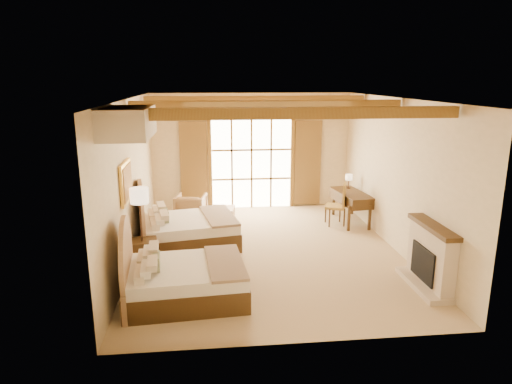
{
  "coord_description": "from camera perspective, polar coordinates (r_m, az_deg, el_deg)",
  "views": [
    {
      "loc": [
        -1.21,
        -9.06,
        3.61
      ],
      "look_at": [
        -0.22,
        0.2,
        1.26
      ],
      "focal_mm": 32.0,
      "sensor_mm": 36.0,
      "label": 1
    }
  ],
  "objects": [
    {
      "name": "desk_chair",
      "position": [
        11.63,
        9.97,
        -2.44
      ],
      "size": [
        0.62,
        0.6,
        1.07
      ],
      "rotation": [
        0.0,
        0.0,
        -0.37
      ],
      "color": "olive",
      "rests_on": "floor"
    },
    {
      "name": "french_doors",
      "position": [
        12.78,
        -0.56,
        3.51
      ],
      "size": [
        3.95,
        0.08,
        2.6
      ],
      "color": "white",
      "rests_on": "ground"
    },
    {
      "name": "bed_near",
      "position": [
        7.78,
        -9.91,
        -10.48
      ],
      "size": [
        2.08,
        1.63,
        1.3
      ],
      "rotation": [
        0.0,
        0.0,
        0.08
      ],
      "color": "#442E11",
      "rests_on": "floor"
    },
    {
      "name": "ottoman",
      "position": [
        11.54,
        -4.24,
        -3.0
      ],
      "size": [
        0.68,
        0.68,
        0.43
      ],
      "primitive_type": "cube",
      "rotation": [
        0.0,
        0.0,
        -0.18
      ],
      "color": "tan",
      "rests_on": "floor"
    },
    {
      "name": "floor_lamp",
      "position": [
        8.77,
        -14.35,
        -1.07
      ],
      "size": [
        0.34,
        0.34,
        1.61
      ],
      "color": "#362218",
      "rests_on": "floor"
    },
    {
      "name": "wall_right",
      "position": [
        10.09,
        17.15,
        2.04
      ],
      "size": [
        0.0,
        7.0,
        7.0
      ],
      "primitive_type": "plane",
      "rotation": [
        1.57,
        0.0,
        -1.57
      ],
      "color": "beige",
      "rests_on": "ground"
    },
    {
      "name": "armchair",
      "position": [
        11.91,
        -8.14,
        -1.9
      ],
      "size": [
        0.87,
        0.88,
        0.69
      ],
      "primitive_type": "imported",
      "rotation": [
        0.0,
        0.0,
        -3.33
      ],
      "color": "#A2774A",
      "rests_on": "floor"
    },
    {
      "name": "desk",
      "position": [
        11.87,
        11.77,
        -1.75
      ],
      "size": [
        0.81,
        1.52,
        0.78
      ],
      "rotation": [
        0.0,
        0.0,
        0.13
      ],
      "color": "#442E11",
      "rests_on": "floor"
    },
    {
      "name": "floor",
      "position": [
        9.83,
        1.41,
        -7.39
      ],
      "size": [
        7.0,
        7.0,
        0.0
      ],
      "primitive_type": "plane",
      "color": "tan",
      "rests_on": "ground"
    },
    {
      "name": "desk_lamp",
      "position": [
        12.16,
        11.53,
        1.76
      ],
      "size": [
        0.18,
        0.18,
        0.37
      ],
      "color": "#362218",
      "rests_on": "desk"
    },
    {
      "name": "painting",
      "position": [
        8.65,
        -15.9,
        1.2
      ],
      "size": [
        0.06,
        0.95,
        0.75
      ],
      "color": "#EFBA42",
      "rests_on": "wall_left"
    },
    {
      "name": "ceiling_beams",
      "position": [
        9.16,
        1.53,
        10.84
      ],
      "size": [
        5.39,
        4.6,
        0.18
      ],
      "primitive_type": null,
      "color": "olive",
      "rests_on": "ceiling"
    },
    {
      "name": "fireplace",
      "position": [
        8.6,
        20.87,
        -7.93
      ],
      "size": [
        0.46,
        1.4,
        1.16
      ],
      "color": "beige",
      "rests_on": "ground"
    },
    {
      "name": "wall_left",
      "position": [
        9.41,
        -15.38,
        1.32
      ],
      "size": [
        0.0,
        7.0,
        7.0
      ],
      "primitive_type": "plane",
      "rotation": [
        1.57,
        0.0,
        1.57
      ],
      "color": "beige",
      "rests_on": "ground"
    },
    {
      "name": "nightstand",
      "position": [
        9.19,
        -13.69,
        -7.46
      ],
      "size": [
        0.56,
        0.56,
        0.57
      ],
      "primitive_type": "cube",
      "rotation": [
        0.0,
        0.0,
        0.19
      ],
      "color": "#442E11",
      "rests_on": "floor"
    },
    {
      "name": "wall_back",
      "position": [
        12.78,
        -0.59,
        5.1
      ],
      "size": [
        5.5,
        0.0,
        5.5
      ],
      "primitive_type": "plane",
      "rotation": [
        1.57,
        0.0,
        0.0
      ],
      "color": "beige",
      "rests_on": "ground"
    },
    {
      "name": "bed_far",
      "position": [
        10.12,
        -9.37,
        -4.47
      ],
      "size": [
        2.32,
        1.9,
        1.35
      ],
      "rotation": [
        0.0,
        0.0,
        0.18
      ],
      "color": "#442E11",
      "rests_on": "floor"
    },
    {
      "name": "ceiling",
      "position": [
        9.15,
        1.53,
        11.59
      ],
      "size": [
        7.0,
        7.0,
        0.0
      ],
      "primitive_type": "plane",
      "rotation": [
        3.14,
        0.0,
        0.0
      ],
      "color": "#AD7731",
      "rests_on": "ground"
    },
    {
      "name": "canopy_valance",
      "position": [
        7.19,
        -15.77,
        8.38
      ],
      "size": [
        0.7,
        1.4,
        0.45
      ],
      "primitive_type": "cube",
      "color": "beige",
      "rests_on": "ceiling"
    }
  ]
}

